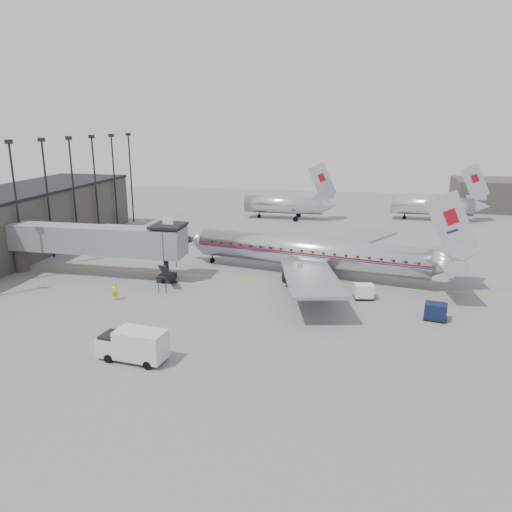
{
  "coord_description": "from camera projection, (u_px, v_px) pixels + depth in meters",
  "views": [
    {
      "loc": [
        11.28,
        -46.34,
        17.37
      ],
      "look_at": [
        0.74,
        4.34,
        3.2
      ],
      "focal_mm": 35.0,
      "sensor_mm": 36.0,
      "label": 1
    }
  ],
  "objects": [
    {
      "name": "ramp_worker",
      "position": [
        115.0,
        291.0,
        49.56
      ],
      "size": [
        0.74,
        0.57,
        1.83
      ],
      "primitive_type": "imported",
      "rotation": [
        0.0,
        0.0,
        0.21
      ],
      "color": "gold",
      "rests_on": "ground"
    },
    {
      "name": "service_van",
      "position": [
        133.0,
        344.0,
        36.95
      ],
      "size": [
        5.41,
        2.59,
        2.45
      ],
      "rotation": [
        0.0,
        0.0,
        -0.12
      ],
      "color": "silver",
      "rests_on": "ground"
    },
    {
      "name": "floodlight_masts",
      "position": [
        61.0,
        190.0,
        66.03
      ],
      "size": [
        0.9,
        42.25,
        15.25
      ],
      "color": "black",
      "rests_on": "ground"
    },
    {
      "name": "apron_line",
      "position": [
        279.0,
        281.0,
        55.64
      ],
      "size": [
        60.0,
        0.15,
        0.01
      ],
      "primitive_type": "cube",
      "rotation": [
        0.0,
        0.0,
        1.57
      ],
      "color": "gold",
      "rests_on": "ground"
    },
    {
      "name": "distant_aircraft_mid",
      "position": [
        433.0,
        205.0,
        88.53
      ],
      "size": [
        16.39,
        3.2,
        10.26
      ],
      "color": "silver",
      "rests_on": "ground"
    },
    {
      "name": "airliner",
      "position": [
        315.0,
        253.0,
        56.91
      ],
      "size": [
        33.53,
        30.78,
        10.72
      ],
      "rotation": [
        0.0,
        0.0,
        -0.2
      ],
      "color": "silver",
      "rests_on": "ground"
    },
    {
      "name": "baggage_cart_white",
      "position": [
        364.0,
        291.0,
        49.84
      ],
      "size": [
        2.14,
        1.77,
        1.51
      ],
      "rotation": [
        0.0,
        0.0,
        0.17
      ],
      "color": "silver",
      "rests_on": "ground"
    },
    {
      "name": "terminal",
      "position": [
        7.0,
        225.0,
        65.62
      ],
      "size": [
        12.0,
        46.0,
        8.0
      ],
      "primitive_type": "cube",
      "color": "#393634",
      "rests_on": "ground"
    },
    {
      "name": "jet_bridge",
      "position": [
        104.0,
        241.0,
        56.19
      ],
      "size": [
        21.0,
        6.2,
        7.1
      ],
      "color": "slate",
      "rests_on": "ground"
    },
    {
      "name": "distant_aircraft_near",
      "position": [
        285.0,
        204.0,
        89.85
      ],
      "size": [
        16.39,
        3.2,
        10.26
      ],
      "color": "silver",
      "rests_on": "ground"
    },
    {
      "name": "baggage_cart_navy",
      "position": [
        436.0,
        311.0,
        44.61
      ],
      "size": [
        2.23,
        1.87,
        1.54
      ],
      "rotation": [
        0.0,
        0.0,
        -0.21
      ],
      "color": "#0D1534",
      "rests_on": "ground"
    },
    {
      "name": "ground",
      "position": [
        240.0,
        297.0,
        50.56
      ],
      "size": [
        160.0,
        160.0,
        0.0
      ],
      "primitive_type": "plane",
      "color": "slate",
      "rests_on": "ground"
    }
  ]
}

